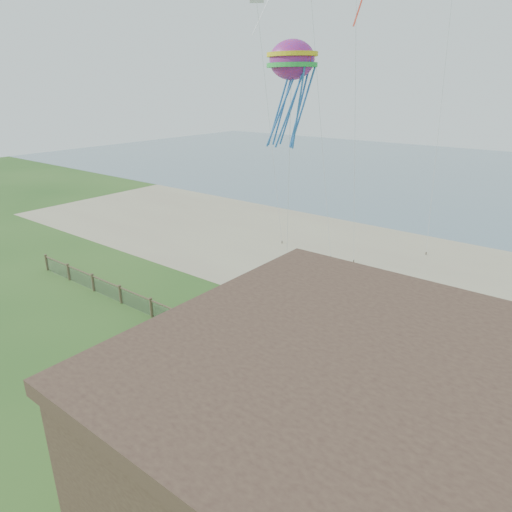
{
  "coord_description": "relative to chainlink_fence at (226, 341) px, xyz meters",
  "views": [
    {
      "loc": [
        14.01,
        -9.41,
        13.1
      ],
      "look_at": [
        0.4,
        8.0,
        4.8
      ],
      "focal_mm": 32.0,
      "sensor_mm": 36.0,
      "label": 1
    }
  ],
  "objects": [
    {
      "name": "picnic_table",
      "position": [
        1.61,
        -1.0,
        -0.15
      ],
      "size": [
        2.17,
        1.82,
        0.8
      ],
      "primitive_type": null,
      "rotation": [
        0.0,
        0.0,
        0.23
      ],
      "color": "brown",
      "rests_on": "ground"
    },
    {
      "name": "sand_beach",
      "position": [
        0.0,
        16.0,
        -0.55
      ],
      "size": [
        72.0,
        20.0,
        0.02
      ],
      "primitive_type": "cube",
      "color": "tan",
      "rests_on": "ground"
    },
    {
      "name": "chainlink_fence",
      "position": [
        0.0,
        0.0,
        0.0
      ],
      "size": [
        36.2,
        0.2,
        1.25
      ],
      "primitive_type": null,
      "color": "#4F3D2C",
      "rests_on": "ground"
    },
    {
      "name": "kite_white",
      "position": [
        -7.36,
        11.99,
        17.61
      ],
      "size": [
        1.94,
        2.1,
        2.64
      ],
      "primitive_type": null,
      "rotation": [
        0.44,
        0.0,
        0.59
      ],
      "color": "white"
    },
    {
      "name": "ground",
      "position": [
        0.0,
        -6.0,
        -0.55
      ],
      "size": [
        160.0,
        160.0,
        0.0
      ],
      "primitive_type": "plane",
      "color": "#29571D",
      "rests_on": "ground"
    },
    {
      "name": "motel_deck",
      "position": [
        13.0,
        -1.0,
        -0.3
      ],
      "size": [
        15.0,
        2.0,
        0.5
      ],
      "primitive_type": "cube",
      "color": "brown",
      "rests_on": "ground"
    },
    {
      "name": "ocean",
      "position": [
        0.0,
        60.0,
        -0.55
      ],
      "size": [
        160.0,
        68.0,
        0.02
      ],
      "primitive_type": "cube",
      "color": "slate",
      "rests_on": "ground"
    },
    {
      "name": "octopus_kite",
      "position": [
        -1.45,
        7.62,
        12.22
      ],
      "size": [
        3.73,
        3.19,
        6.47
      ],
      "primitive_type": null,
      "rotation": [
        0.0,
        0.0,
        0.36
      ],
      "color": "red"
    }
  ]
}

